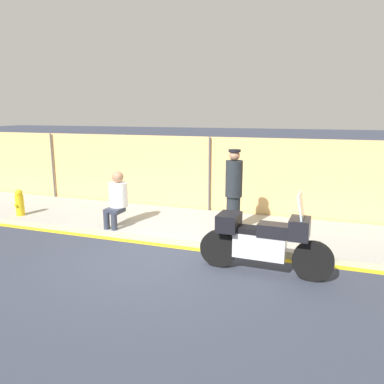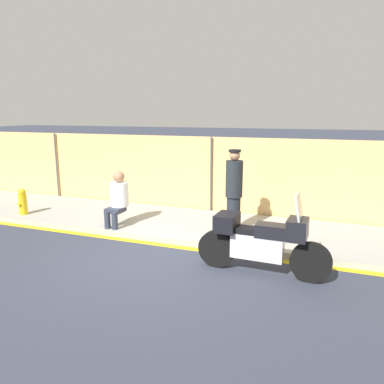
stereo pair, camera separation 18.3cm
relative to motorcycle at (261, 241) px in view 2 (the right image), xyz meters
The scene contains 8 objects.
ground_plane 2.04m from the motorcycle, behind, with size 120.00×120.00×0.00m, color #333847.
sidewalk 2.86m from the motorcycle, 134.05° to the left, with size 37.69×2.50×0.14m.
curb_paint_stripe 2.15m from the motorcycle, 160.75° to the left, with size 37.69×0.18×0.01m.
storefront_fence 3.91m from the motorcycle, 120.20° to the left, with size 35.80×0.17×2.11m.
motorcycle is the anchor object (origin of this frame).
officer_standing 1.99m from the motorcycle, 118.56° to the left, with size 0.37×0.37×1.82m.
person_seated_on_curb 3.78m from the motorcycle, 161.00° to the left, with size 0.43×0.68×1.27m.
fire_hydrant 6.49m from the motorcycle, 169.77° to the left, with size 0.21×0.26×0.68m.
Camera 2 is at (3.00, -5.96, 2.74)m, focal length 35.00 mm.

